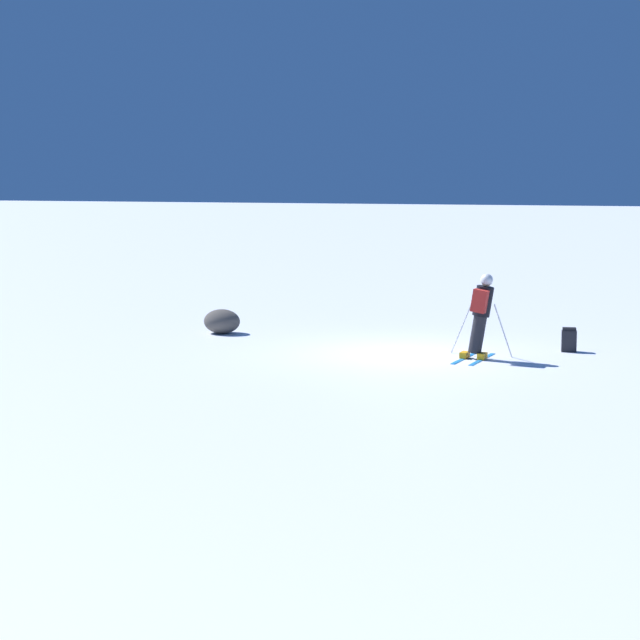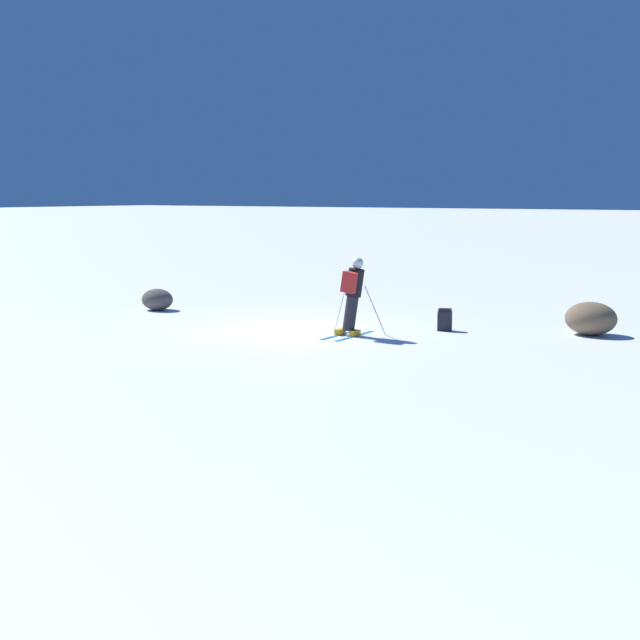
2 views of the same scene
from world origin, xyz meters
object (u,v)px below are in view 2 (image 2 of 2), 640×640
spare_backpack (445,320)px  exposed_boulder_1 (157,300)px  exposed_boulder_0 (591,319)px  skier (353,293)px

spare_backpack → exposed_boulder_1: (7.82, 0.88, 0.04)m
spare_backpack → exposed_boulder_0: exposed_boulder_0 is taller
skier → exposed_boulder_1: 6.60m
exposed_boulder_1 → exposed_boulder_0: bearing=-169.2°
spare_backpack → skier: bearing=37.3°
skier → exposed_boulder_0: skier is taller
skier → exposed_boulder_0: size_ratio=1.55×
skier → exposed_boulder_0: 5.18m
skier → spare_backpack: 2.33m
exposed_boulder_0 → exposed_boulder_1: (10.73, 2.04, -0.08)m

